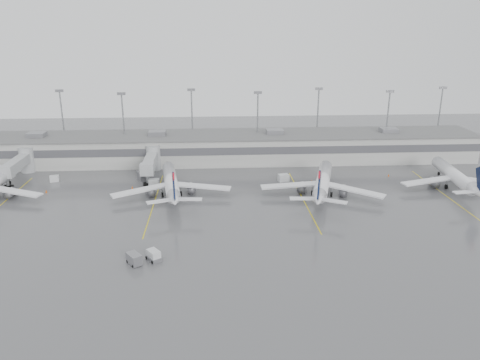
{
  "coord_description": "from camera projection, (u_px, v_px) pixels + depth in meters",
  "views": [
    {
      "loc": [
        -3.57,
        -78.87,
        39.35
      ],
      "look_at": [
        2.54,
        24.0,
        5.0
      ],
      "focal_mm": 35.0,
      "sensor_mm": 36.0,
      "label": 1
    }
  ],
  "objects": [
    {
      "name": "baggage_tug",
      "position": [
        154.0,
        256.0,
        81.89
      ],
      "size": [
        3.18,
        3.46,
        1.91
      ],
      "rotation": [
        0.0,
        0.0,
        0.62
      ],
      "color": "silver",
      "rests_on": "ground"
    },
    {
      "name": "cone_c",
      "position": [
        312.0,
        181.0,
        122.77
      ],
      "size": [
        0.39,
        0.39,
        0.62
      ],
      "primitive_type": "cone",
      "color": "#DB5004",
      "rests_on": "ground"
    },
    {
      "name": "gse_loader",
      "position": [
        142.0,
        176.0,
        124.13
      ],
      "size": [
        3.51,
        4.16,
        2.22
      ],
      "primitive_type": "cube",
      "rotation": [
        0.0,
        0.0,
        0.44
      ],
      "color": "slate",
      "rests_on": "ground"
    },
    {
      "name": "terminal",
      "position": [
        225.0,
        147.0,
        140.92
      ],
      "size": [
        152.0,
        17.0,
        9.45
      ],
      "color": "#9F9F9A",
      "rests_on": "ground"
    },
    {
      "name": "gse_uld_a",
      "position": [
        54.0,
        179.0,
        123.04
      ],
      "size": [
        2.56,
        2.01,
        1.6
      ],
      "primitive_type": "cube",
      "rotation": [
        0.0,
        0.0,
        0.24
      ],
      "color": "silver",
      "rests_on": "ground"
    },
    {
      "name": "light_masts",
      "position": [
        224.0,
        118.0,
        143.9
      ],
      "size": [
        142.4,
        8.0,
        20.6
      ],
      "color": "gray",
      "rests_on": "ground"
    },
    {
      "name": "jet_far_right",
      "position": [
        456.0,
        176.0,
        117.15
      ],
      "size": [
        28.34,
        31.91,
        10.33
      ],
      "rotation": [
        0.0,
        0.0,
        -0.11
      ],
      "color": "white",
      "rests_on": "ground"
    },
    {
      "name": "jet_mid_right",
      "position": [
        323.0,
        182.0,
        112.4
      ],
      "size": [
        28.29,
        32.2,
        10.71
      ],
      "rotation": [
        0.0,
        0.0,
        -0.29
      ],
      "color": "white",
      "rests_on": "ground"
    },
    {
      "name": "jet_mid_left",
      "position": [
        171.0,
        183.0,
        112.2
      ],
      "size": [
        28.36,
        31.98,
        10.37
      ],
      "rotation": [
        0.0,
        0.0,
        0.13
      ],
      "color": "white",
      "rests_on": "ground"
    },
    {
      "name": "jet_bridge_right",
      "position": [
        152.0,
        161.0,
        128.25
      ],
      "size": [
        4.0,
        17.2,
        7.0
      ],
      "color": "#949799",
      "rests_on": "ground"
    },
    {
      "name": "cone_a",
      "position": [
        46.0,
        191.0,
        114.94
      ],
      "size": [
        0.48,
        0.48,
        0.76
      ],
      "primitive_type": "cone",
      "color": "#DB5004",
      "rests_on": "ground"
    },
    {
      "name": "stand_markings",
      "position": [
        229.0,
        200.0,
        110.06
      ],
      "size": [
        105.25,
        40.0,
        0.01
      ],
      "color": "#D6BF0C",
      "rests_on": "ground"
    },
    {
      "name": "ground",
      "position": [
        234.0,
        246.0,
        87.33
      ],
      "size": [
        260.0,
        260.0,
        0.0
      ],
      "primitive_type": "plane",
      "color": "#535355",
      "rests_on": "ground"
    },
    {
      "name": "cone_d",
      "position": [
        389.0,
        175.0,
        127.39
      ],
      "size": [
        0.43,
        0.43,
        0.68
      ],
      "primitive_type": "cone",
      "color": "#DB5004",
      "rests_on": "ground"
    },
    {
      "name": "baggage_cart",
      "position": [
        134.0,
        259.0,
        80.48
      ],
      "size": [
        3.16,
        3.46,
        1.94
      ],
      "rotation": [
        0.0,
        0.0,
        0.62
      ],
      "color": "slate",
      "rests_on": "ground"
    },
    {
      "name": "gse_uld_c",
      "position": [
        283.0,
        178.0,
        123.21
      ],
      "size": [
        2.98,
        2.3,
        1.89
      ],
      "primitive_type": "cube",
      "rotation": [
        0.0,
        0.0,
        0.21
      ],
      "color": "silver",
      "rests_on": "ground"
    },
    {
      "name": "gse_uld_b",
      "position": [
        154.0,
        182.0,
        119.62
      ],
      "size": [
        2.62,
        1.75,
        1.85
      ],
      "primitive_type": "cube",
      "rotation": [
        0.0,
        0.0,
        -0.01
      ],
      "color": "silver",
      "rests_on": "ground"
    },
    {
      "name": "cone_b",
      "position": [
        132.0,
        187.0,
        117.62
      ],
      "size": [
        0.49,
        0.49,
        0.78
      ],
      "primitive_type": "cone",
      "color": "#DB5004",
      "rests_on": "ground"
    },
    {
      "name": "jet_bridge_left",
      "position": [
        21.0,
        163.0,
        126.28
      ],
      "size": [
        4.0,
        17.2,
        7.0
      ],
      "color": "#949799",
      "rests_on": "ground"
    }
  ]
}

